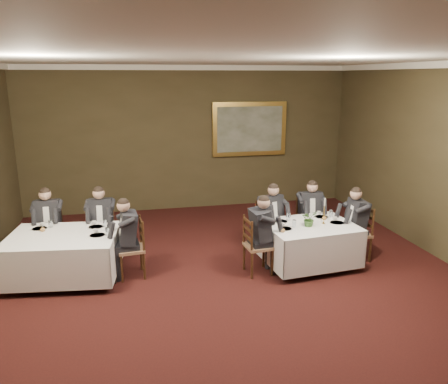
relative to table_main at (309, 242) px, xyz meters
name	(u,v)px	position (x,y,z in m)	size (l,w,h in m)	color
ground	(239,303)	(-1.52, -1.02, -0.45)	(10.00, 10.00, 0.00)	black
ceiling	(242,56)	(-1.52, -1.02, 3.05)	(8.00, 10.00, 0.10)	silver
back_wall	(189,139)	(-1.52, 3.98, 1.30)	(8.00, 0.10, 3.50)	#38301C
crown_molding	(242,61)	(-1.52, -1.02, 2.99)	(8.00, 10.00, 0.12)	white
table_main	(309,242)	(0.00, 0.00, 0.00)	(1.64, 1.31, 0.67)	black
table_second	(64,253)	(-4.12, 0.39, 0.00)	(1.89, 1.53, 0.67)	black
chair_main_backleft	(269,238)	(-0.48, 0.75, -0.17)	(0.54, 0.53, 1.00)	#8B6546
diner_main_backleft	(270,226)	(-0.48, 0.74, 0.06)	(0.52, 0.57, 1.35)	black
chair_main_backright	(308,233)	(0.34, 0.82, -0.17)	(0.46, 0.44, 1.00)	#8B6546
diner_main_backright	(309,222)	(0.34, 0.81, 0.06)	(0.44, 0.50, 1.35)	black
chair_main_endleft	(257,257)	(-0.97, -0.09, -0.17)	(0.46, 0.47, 1.00)	#8B6546
diner_main_endleft	(258,245)	(-0.96, -0.09, 0.06)	(0.51, 0.45, 1.35)	black
chair_main_endright	(356,244)	(0.97, 0.09, -0.17)	(0.42, 0.44, 1.00)	#8B6546
diner_main_endright	(357,232)	(0.96, 0.09, 0.06)	(0.48, 0.42, 1.35)	black
chair_sec_backleft	(51,243)	(-4.47, 1.33, -0.17)	(0.45, 0.43, 1.00)	#8B6546
diner_sec_backleft	(50,232)	(-4.47, 1.32, 0.06)	(0.43, 0.49, 1.35)	black
chair_sec_backright	(103,242)	(-3.55, 1.21, -0.17)	(0.48, 0.46, 1.00)	#8B6546
diner_sec_backright	(102,230)	(-3.55, 1.20, 0.06)	(0.45, 0.52, 1.35)	black
chair_sec_endright	(132,260)	(-3.03, 0.25, -0.17)	(0.46, 0.48, 1.00)	#8B6546
diner_sec_endright	(131,247)	(-3.05, 0.25, 0.06)	(0.51, 0.45, 1.35)	black
centerpiece	(309,218)	(-0.05, -0.06, 0.46)	(0.26, 0.23, 0.29)	#2D5926
candlestick	(324,214)	(0.25, 0.01, 0.49)	(0.07, 0.07, 0.47)	gold
place_setting_table_main	(283,219)	(-0.39, 0.31, 0.35)	(0.33, 0.31, 0.14)	white
place_setting_table_second	(43,226)	(-4.48, 0.84, 0.35)	(0.33, 0.31, 0.14)	white
painting	(250,129)	(0.00, 3.92, 1.51)	(1.89, 0.09, 1.34)	gold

